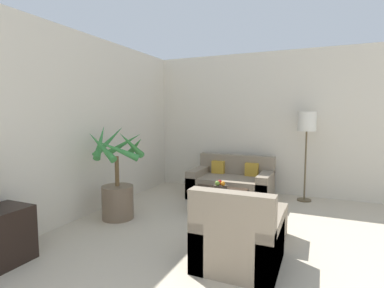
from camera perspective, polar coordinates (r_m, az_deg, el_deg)
name	(u,v)px	position (r m, az deg, el deg)	size (l,w,h in m)	color
wall_back	(321,124)	(5.88, 23.29, 3.54)	(7.97, 0.06, 2.70)	beige
wall_left	(30,128)	(4.12, -28.46, 2.63)	(0.06, 8.22, 2.70)	beige
potted_palm	(118,185)	(4.51, -14.00, -7.55)	(0.81, 0.89, 1.38)	brown
sofa_loveseat	(232,183)	(5.61, 7.55, -7.46)	(1.45, 0.88, 0.74)	gray
floor_lamp	(307,126)	(5.54, 21.03, 3.16)	(0.30, 0.30, 1.57)	brown
coffee_table	(218,193)	(4.76, 5.01, -9.23)	(0.86, 0.50, 0.35)	#38281E
fruit_bowl	(220,187)	(4.79, 5.39, -8.15)	(0.21, 0.21, 0.06)	#42382D
apple_red	(220,182)	(4.83, 5.31, -7.24)	(0.08, 0.08, 0.08)	red
apple_green	(217,183)	(4.74, 4.85, -7.47)	(0.08, 0.08, 0.08)	olive
orange_fruit	(223,184)	(4.74, 5.91, -7.50)	(0.07, 0.07, 0.07)	orange
armchair	(239,239)	(3.18, 8.85, -17.53)	(0.79, 0.81, 0.83)	gray
ottoman	(260,222)	(3.91, 12.90, -14.22)	(0.59, 0.52, 0.40)	gray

